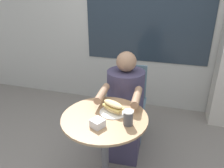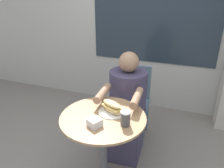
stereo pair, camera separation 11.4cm
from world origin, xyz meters
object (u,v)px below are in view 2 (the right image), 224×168
at_px(cafe_table, 103,137).
at_px(diner_chair, 134,95).
at_px(seated_diner, 126,112).
at_px(sandwich_on_plate, 112,108).
at_px(drink_cup, 126,118).

bearing_deg(cafe_table, diner_chair, 88.25).
distance_m(seated_diner, sandwich_on_plate, 0.57).
relative_size(diner_chair, sandwich_on_plate, 3.82).
distance_m(diner_chair, drink_cup, 1.02).
distance_m(diner_chair, sandwich_on_plate, 0.87).
bearing_deg(drink_cup, cafe_table, 165.21).
distance_m(cafe_table, sandwich_on_plate, 0.26).
distance_m(cafe_table, drink_cup, 0.34).
height_order(cafe_table, sandwich_on_plate, sandwich_on_plate).
height_order(seated_diner, drink_cup, seated_diner).
bearing_deg(sandwich_on_plate, seated_diner, 91.42).
height_order(diner_chair, drink_cup, same).
relative_size(sandwich_on_plate, drink_cup, 1.92).
xyz_separation_m(cafe_table, drink_cup, (0.21, -0.05, 0.26)).
relative_size(seated_diner, drink_cup, 9.57).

